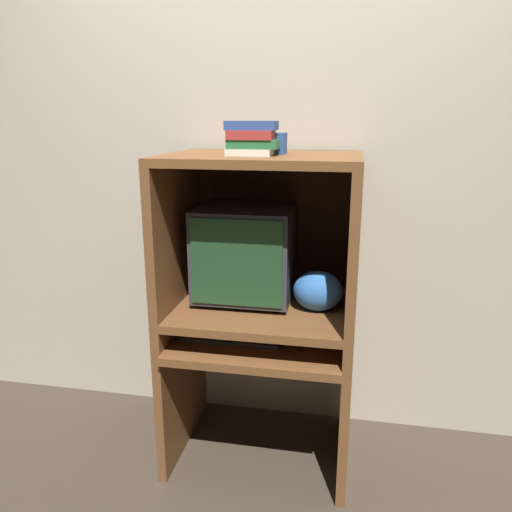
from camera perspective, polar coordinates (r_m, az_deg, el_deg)
The scene contains 11 objects.
ground_plane at distance 2.41m, azimuth -0.90°, elevation -25.60°, with size 12.00×12.00×0.00m, color #3D3328.
wall_back at distance 2.52m, azimuth 2.27°, elevation 9.02°, with size 6.00×0.06×2.60m.
desk_base at distance 2.41m, azimuth 0.50°, elevation -13.95°, with size 0.83×0.66×0.63m.
desk_monitor_shelf at distance 2.29m, azimuth 0.66°, elevation -6.35°, with size 0.83×0.64×0.13m.
hutch_upper at distance 2.19m, azimuth 0.85°, elevation 5.29°, with size 0.83×0.64×0.67m.
crt_monitor at distance 2.29m, azimuth -1.19°, elevation 0.42°, with size 0.43×0.40×0.43m.
keyboard at distance 2.25m, azimuth -2.71°, elevation -9.23°, with size 0.44×0.14×0.03m.
mouse at distance 2.20m, azimuth 4.71°, elevation -9.79°, with size 0.07×0.05×0.03m.
snack_bag at distance 2.21m, azimuth 7.08°, elevation -3.98°, with size 0.22×0.16×0.18m.
book_stack at distance 2.05m, azimuth -0.50°, elevation 13.32°, with size 0.21×0.14×0.14m.
storage_box at distance 2.15m, azimuth 1.73°, elevation 12.75°, with size 0.12×0.11×0.09m.
Camera 1 is at (0.38, -1.78, 1.58)m, focal length 35.00 mm.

